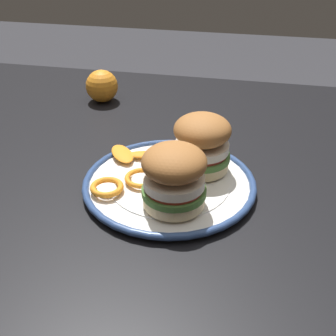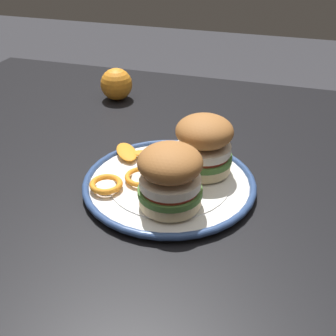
# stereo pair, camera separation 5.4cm
# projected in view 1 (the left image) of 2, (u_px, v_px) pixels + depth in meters

# --- Properties ---
(dining_table) EXTENTS (1.38, 1.04, 0.76)m
(dining_table) POSITION_uv_depth(u_px,v_px,m) (173.00, 217.00, 0.81)
(dining_table) COLOR black
(dining_table) RESTS_ON ground
(dinner_plate) EXTENTS (0.29, 0.29, 0.02)m
(dinner_plate) POSITION_uv_depth(u_px,v_px,m) (168.00, 183.00, 0.73)
(dinner_plate) COLOR white
(dinner_plate) RESTS_ON dining_table
(sandwich_half_left) EXTENTS (0.12, 0.12, 0.10)m
(sandwich_half_left) POSITION_uv_depth(u_px,v_px,m) (202.00, 142.00, 0.73)
(sandwich_half_left) COLOR beige
(sandwich_half_left) RESTS_ON dinner_plate
(sandwich_half_right) EXTENTS (0.10, 0.10, 0.10)m
(sandwich_half_right) POSITION_uv_depth(u_px,v_px,m) (174.00, 176.00, 0.64)
(sandwich_half_right) COLOR beige
(sandwich_half_right) RESTS_ON dinner_plate
(orange_peel_curled) EXTENTS (0.07, 0.07, 0.01)m
(orange_peel_curled) POSITION_uv_depth(u_px,v_px,m) (142.00, 178.00, 0.72)
(orange_peel_curled) COLOR orange
(orange_peel_curled) RESTS_ON dinner_plate
(orange_peel_strip_long) EXTENTS (0.08, 0.04, 0.01)m
(orange_peel_strip_long) POSITION_uv_depth(u_px,v_px,m) (147.00, 155.00, 0.79)
(orange_peel_strip_long) COLOR orange
(orange_peel_strip_long) RESTS_ON dinner_plate
(orange_peel_strip_short) EXTENTS (0.07, 0.08, 0.01)m
(orange_peel_strip_short) POSITION_uv_depth(u_px,v_px,m) (122.00, 154.00, 0.79)
(orange_peel_strip_short) COLOR orange
(orange_peel_strip_short) RESTS_ON dinner_plate
(orange_peel_small_curl) EXTENTS (0.08, 0.08, 0.01)m
(orange_peel_small_curl) POSITION_uv_depth(u_px,v_px,m) (107.00, 187.00, 0.70)
(orange_peel_small_curl) COLOR orange
(orange_peel_small_curl) RESTS_ON dinner_plate
(whole_orange) EXTENTS (0.08, 0.08, 0.08)m
(whole_orange) POSITION_uv_depth(u_px,v_px,m) (102.00, 86.00, 1.04)
(whole_orange) COLOR orange
(whole_orange) RESTS_ON dining_table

